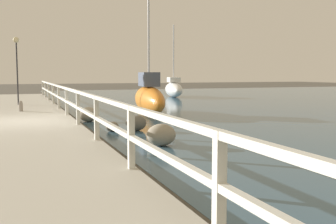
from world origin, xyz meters
TOP-DOWN VIEW (x-y plane):
  - ground_plane at (0.00, 0.00)m, footprint 120.00×120.00m
  - dock_walkway at (0.00, 0.00)m, footprint 3.27×36.00m
  - railing at (1.54, 0.00)m, footprint 0.10×32.50m
  - boulder_downstream at (2.59, -1.37)m, footprint 0.42×0.37m
  - boulder_near_dock at (2.34, 1.50)m, footprint 0.73×0.66m
  - boulder_water_edge at (3.33, -1.49)m, footprint 0.66×0.60m
  - boulder_far_strip at (3.19, -4.22)m, footprint 0.74×0.66m
  - mooring_bollard at (-0.04, 3.61)m, footprint 0.16×0.16m
  - dock_lamp at (-0.13, 7.20)m, footprint 0.29×0.29m
  - sailboat_orange at (5.34, 3.31)m, footprint 1.64×4.98m
  - sailboat_white at (11.21, 15.05)m, footprint 2.31×5.24m

SIDE VIEW (x-z plane):
  - ground_plane at x=0.00m, z-range 0.00..0.00m
  - dock_walkway at x=0.00m, z-range 0.00..0.28m
  - boulder_downstream at x=2.59m, z-range 0.00..0.31m
  - boulder_water_edge at x=3.33m, z-range 0.00..0.50m
  - boulder_near_dock at x=2.34m, z-range 0.00..0.55m
  - boulder_far_strip at x=3.19m, z-range 0.00..0.55m
  - mooring_bollard at x=-0.04m, z-range 0.28..0.71m
  - sailboat_white at x=11.21m, z-range -2.12..3.42m
  - sailboat_orange at x=5.34m, z-range -2.28..3.75m
  - railing at x=1.54m, z-range 0.47..1.49m
  - dock_lamp at x=-0.13m, z-range 1.15..4.45m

